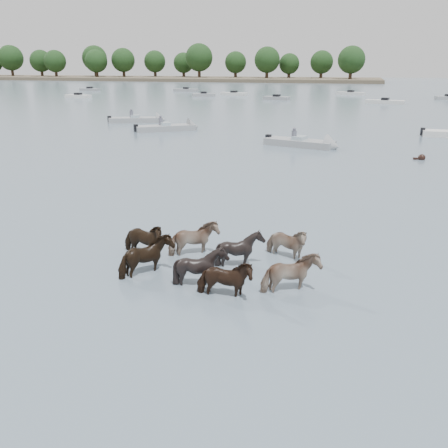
# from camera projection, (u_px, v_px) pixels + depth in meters

# --- Properties ---
(ground) EXTENTS (400.00, 400.00, 0.00)m
(ground) POSITION_uv_depth(u_px,v_px,m) (245.00, 270.00, 13.93)
(ground) COLOR #4D5F6E
(ground) RESTS_ON ground
(shoreline) EXTENTS (160.00, 30.00, 1.00)m
(shoreline) POSITION_uv_depth(u_px,v_px,m) (143.00, 78.00, 168.33)
(shoreline) COLOR #4C4233
(shoreline) RESTS_ON ground
(pony_herd) EXTENTS (6.39, 3.98, 1.33)m
(pony_herd) POSITION_uv_depth(u_px,v_px,m) (212.00, 258.00, 13.69)
(pony_herd) COLOR black
(pony_herd) RESTS_ON ground
(swimming_pony) EXTENTS (0.72, 0.44, 0.44)m
(swimming_pony) POSITION_uv_depth(u_px,v_px,m) (421.00, 158.00, 29.74)
(swimming_pony) COLOR black
(swimming_pony) RESTS_ON ground
(motorboat_a) EXTENTS (5.53, 4.46, 1.92)m
(motorboat_a) POSITION_uv_depth(u_px,v_px,m) (174.00, 128.00, 42.65)
(motorboat_a) COLOR gray
(motorboat_a) RESTS_ON ground
(motorboat_b) EXTENTS (5.64, 3.11, 1.92)m
(motorboat_b) POSITION_uv_depth(u_px,v_px,m) (309.00, 144.00, 34.11)
(motorboat_b) COLOR gray
(motorboat_b) RESTS_ON ground
(motorboat_f) EXTENTS (5.77, 3.40, 1.92)m
(motorboat_f) POSITION_uv_depth(u_px,v_px,m) (143.00, 120.00, 48.47)
(motorboat_f) COLOR gray
(motorboat_f) RESTS_ON ground
(distant_flotilla) EXTENTS (107.42, 25.09, 0.93)m
(distant_flotilla) POSITION_uv_depth(u_px,v_px,m) (346.00, 96.00, 82.33)
(distant_flotilla) COLOR gray
(distant_flotilla) RESTS_ON ground
(treeline) EXTENTS (146.65, 19.82, 12.03)m
(treeline) POSITION_uv_depth(u_px,v_px,m) (139.00, 60.00, 168.57)
(treeline) COLOR #382619
(treeline) RESTS_ON ground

